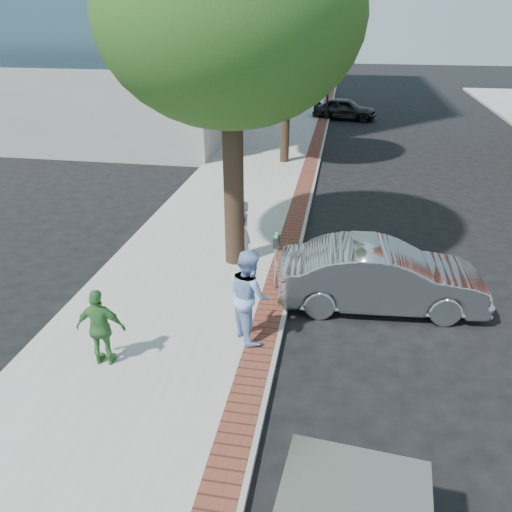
% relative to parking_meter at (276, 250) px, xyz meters
% --- Properties ---
extents(ground, '(120.00, 120.00, 0.00)m').
position_rel_parking_meter_xyz_m(ground, '(-0.70, -0.58, -1.21)').
color(ground, black).
rests_on(ground, ground).
extents(sidewalk, '(5.00, 60.00, 0.15)m').
position_rel_parking_meter_xyz_m(sidewalk, '(-2.20, 7.42, -1.13)').
color(sidewalk, '#9E9991').
rests_on(sidewalk, ground).
extents(brick_strip, '(0.60, 60.00, 0.01)m').
position_rel_parking_meter_xyz_m(brick_strip, '(0.00, 7.42, -1.05)').
color(brick_strip, brown).
rests_on(brick_strip, sidewalk).
extents(curb, '(0.10, 60.00, 0.15)m').
position_rel_parking_meter_xyz_m(curb, '(0.35, 7.42, -1.13)').
color(curb, gray).
rests_on(curb, ground).
extents(office_base, '(18.20, 22.20, 4.00)m').
position_rel_parking_meter_xyz_m(office_base, '(-13.70, 21.42, 0.79)').
color(office_base, gray).
rests_on(office_base, ground).
extents(signal_near, '(0.70, 0.15, 3.80)m').
position_rel_parking_meter_xyz_m(signal_near, '(0.20, 21.42, 1.05)').
color(signal_near, black).
rests_on(signal_near, ground).
extents(tree_near, '(6.00, 6.00, 8.51)m').
position_rel_parking_meter_xyz_m(tree_near, '(-1.30, 1.32, 4.97)').
color(tree_near, black).
rests_on(tree_near, sidewalk).
extents(tree_far, '(4.80, 4.80, 7.14)m').
position_rel_parking_meter_xyz_m(tree_far, '(-1.20, 11.42, 4.09)').
color(tree_far, black).
rests_on(tree_far, sidewalk).
extents(parking_meter, '(0.12, 0.32, 1.47)m').
position_rel_parking_meter_xyz_m(parking_meter, '(0.00, 0.00, 0.00)').
color(parking_meter, gray).
rests_on(parking_meter, sidewalk).
extents(person_gray, '(0.64, 0.71, 1.62)m').
position_rel_parking_meter_xyz_m(person_gray, '(-1.12, 1.53, -0.25)').
color(person_gray, '#B4B3B8').
rests_on(person_gray, sidewalk).
extents(person_officer, '(1.16, 1.22, 1.98)m').
position_rel_parking_meter_xyz_m(person_officer, '(-0.27, -2.06, -0.06)').
color(person_officer, '#92B2E2').
rests_on(person_officer, sidewalk).
extents(person_green, '(0.97, 0.47, 1.60)m').
position_rel_parking_meter_xyz_m(person_green, '(-2.85, -3.40, -0.26)').
color(person_green, '#3E833B').
rests_on(person_green, sidewalk).
extents(sedan_silver, '(4.80, 2.01, 1.54)m').
position_rel_parking_meter_xyz_m(sedan_silver, '(2.47, -0.10, -0.43)').
color(sedan_silver, '#A5A8AC').
rests_on(sedan_silver, ground).
extents(bg_car, '(4.12, 2.08, 1.34)m').
position_rel_parking_meter_xyz_m(bg_car, '(1.31, 22.23, -0.53)').
color(bg_car, black).
rests_on(bg_car, ground).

